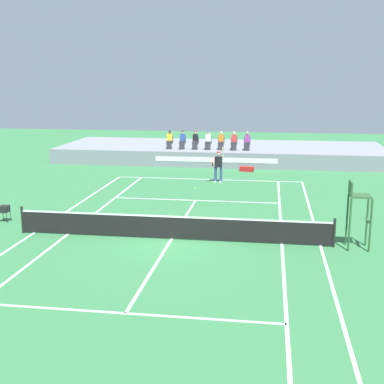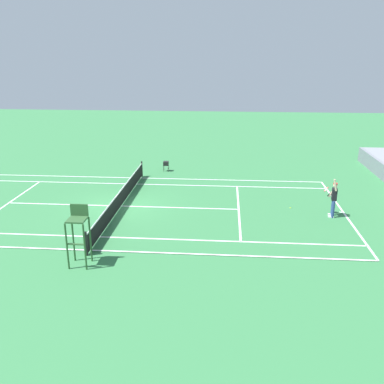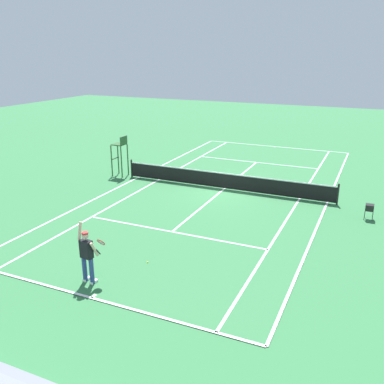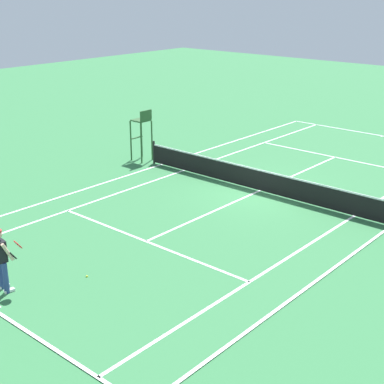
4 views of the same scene
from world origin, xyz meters
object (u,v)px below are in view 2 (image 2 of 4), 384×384
(tennis_ball, at_px, (290,208))
(ball_hopper, at_px, (166,163))
(umpire_chair, at_px, (78,228))
(tennis_player, at_px, (334,198))

(tennis_ball, height_order, ball_hopper, ball_hopper)
(tennis_ball, xyz_separation_m, umpire_chair, (7.12, -9.20, 1.52))
(tennis_player, height_order, ball_hopper, tennis_player)
(tennis_player, height_order, tennis_ball, tennis_player)
(umpire_chair, distance_m, ball_hopper, 14.26)
(tennis_ball, height_order, umpire_chair, umpire_chair)
(umpire_chair, bearing_deg, tennis_ball, 127.76)
(ball_hopper, bearing_deg, tennis_player, 50.13)
(tennis_player, height_order, umpire_chair, umpire_chair)
(umpire_chair, height_order, ball_hopper, umpire_chair)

